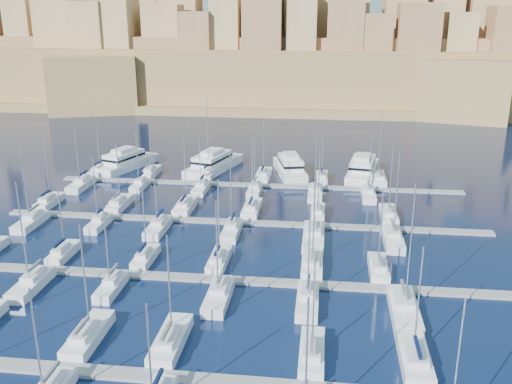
# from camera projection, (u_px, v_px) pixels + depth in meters

# --- Properties ---
(ground) EXTENTS (600.00, 600.00, 0.00)m
(ground) POSITION_uv_depth(u_px,v_px,m) (232.00, 246.00, 88.89)
(ground) COLOR black
(ground) RESTS_ON ground
(pontoon_near) EXTENTS (84.00, 2.00, 0.40)m
(pontoon_near) POSITION_uv_depth(u_px,v_px,m) (176.00, 378.00, 56.69)
(pontoon_near) COLOR slate
(pontoon_near) RESTS_ON ground
(pontoon_mid_near) EXTENTS (84.00, 2.00, 0.40)m
(pontoon_mid_near) POSITION_uv_depth(u_px,v_px,m) (217.00, 279.00, 77.49)
(pontoon_mid_near) COLOR slate
(pontoon_mid_near) RESTS_ON ground
(pontoon_mid_far) EXTENTS (84.00, 2.00, 0.40)m
(pontoon_mid_far) POSITION_uv_depth(u_px,v_px,m) (241.00, 222.00, 98.28)
(pontoon_mid_far) COLOR slate
(pontoon_mid_far) RESTS_ON ground
(pontoon_far) EXTENTS (84.00, 2.00, 0.40)m
(pontoon_far) POSITION_uv_depth(u_px,v_px,m) (257.00, 185.00, 119.07)
(pontoon_far) COLOR slate
(pontoon_far) RESTS_ON ground
(sailboat_2) EXTENTS (2.79, 9.31, 13.99)m
(sailboat_2) POSITION_uv_depth(u_px,v_px,m) (88.00, 335.00, 63.10)
(sailboat_2) COLOR silver
(sailboat_2) RESTS_ON ground
(sailboat_3) EXTENTS (2.87, 9.57, 13.19)m
(sailboat_3) POSITION_uv_depth(u_px,v_px,m) (171.00, 341.00, 62.12)
(sailboat_3) COLOR silver
(sailboat_3) RESTS_ON ground
(sailboat_4) EXTENTS (2.58, 8.59, 12.37)m
(sailboat_4) POSITION_uv_depth(u_px,v_px,m) (312.00, 353.00, 59.87)
(sailboat_4) COLOR silver
(sailboat_4) RESTS_ON ground
(sailboat_5) EXTENTS (2.96, 9.85, 13.20)m
(sailboat_5) POSITION_uv_depth(u_px,v_px,m) (414.00, 357.00, 59.20)
(sailboat_5) COLOR silver
(sailboat_5) RESTS_ON ground
(sailboat_13) EXTENTS (2.32, 7.73, 11.28)m
(sailboat_13) POSITION_uv_depth(u_px,v_px,m) (63.00, 253.00, 84.66)
(sailboat_13) COLOR silver
(sailboat_13) RESTS_ON ground
(sailboat_14) EXTENTS (2.32, 7.73, 11.88)m
(sailboat_14) POSITION_uv_depth(u_px,v_px,m) (145.00, 257.00, 83.19)
(sailboat_14) COLOR silver
(sailboat_14) RESTS_ON ground
(sailboat_15) EXTENTS (2.48, 8.28, 13.00)m
(sailboat_15) POSITION_uv_depth(u_px,v_px,m) (219.00, 260.00, 82.16)
(sailboat_15) COLOR silver
(sailboat_15) RESTS_ON ground
(sailboat_16) EXTENTS (2.93, 9.77, 14.83)m
(sailboat_16) POSITION_uv_depth(u_px,v_px,m) (312.00, 263.00, 81.27)
(sailboat_16) COLOR silver
(sailboat_16) RESTS_ON ground
(sailboat_17) EXTENTS (2.54, 8.48, 11.89)m
(sailboat_17) POSITION_uv_depth(u_px,v_px,m) (378.00, 268.00, 79.60)
(sailboat_17) COLOR silver
(sailboat_17) RESTS_ON ground
(sailboat_19) EXTENTS (2.68, 8.94, 15.20)m
(sailboat_19) POSITION_uv_depth(u_px,v_px,m) (32.00, 284.00, 75.05)
(sailboat_19) COLOR silver
(sailboat_19) RESTS_ON ground
(sailboat_20) EXTENTS (2.29, 7.64, 12.15)m
(sailboat_20) POSITION_uv_depth(u_px,v_px,m) (111.00, 286.00, 74.41)
(sailboat_20) COLOR silver
(sailboat_20) RESTS_ON ground
(sailboat_21) EXTENTS (2.79, 9.31, 13.77)m
(sailboat_21) POSITION_uv_depth(u_px,v_px,m) (219.00, 296.00, 71.93)
(sailboat_21) COLOR silver
(sailboat_21) RESTS_ON ground
(sailboat_22) EXTENTS (2.69, 8.95, 13.44)m
(sailboat_22) POSITION_uv_depth(u_px,v_px,m) (308.00, 300.00, 70.79)
(sailboat_22) COLOR silver
(sailboat_22) RESTS_ON ground
(sailboat_23) EXTENTS (3.21, 10.69, 17.21)m
(sailboat_23) POSITION_uv_depth(u_px,v_px,m) (404.00, 309.00, 68.61)
(sailboat_23) COLOR silver
(sailboat_23) RESTS_ON ground
(sailboat_24) EXTENTS (2.51, 8.37, 13.57)m
(sailboat_24) POSITION_uv_depth(u_px,v_px,m) (49.00, 201.00, 107.30)
(sailboat_24) COLOR silver
(sailboat_24) RESTS_ON ground
(sailboat_25) EXTENTS (2.68, 8.94, 12.61)m
(sailboat_25) POSITION_uv_depth(u_px,v_px,m) (119.00, 204.00, 105.96)
(sailboat_25) COLOR silver
(sailboat_25) RESTS_ON ground
(sailboat_26) EXTENTS (2.91, 9.71, 16.83)m
(sailboat_26) POSITION_uv_depth(u_px,v_px,m) (186.00, 206.00, 104.84)
(sailboat_26) COLOR silver
(sailboat_26) RESTS_ON ground
(sailboat_27) EXTENTS (2.85, 9.51, 14.17)m
(sailboat_27) POSITION_uv_depth(u_px,v_px,m) (252.00, 209.00, 103.31)
(sailboat_27) COLOR silver
(sailboat_27) RESTS_ON ground
(sailboat_28) EXTENTS (2.41, 8.03, 12.71)m
(sailboat_28) POSITION_uv_depth(u_px,v_px,m) (318.00, 213.00, 101.23)
(sailboat_28) COLOR silver
(sailboat_28) RESTS_ON ground
(sailboat_29) EXTENTS (2.72, 9.06, 13.51)m
(sailboat_29) POSITION_uv_depth(u_px,v_px,m) (389.00, 215.00, 100.25)
(sailboat_29) COLOR silver
(sailboat_29) RESTS_ON ground
(sailboat_30) EXTENTS (2.71, 9.03, 15.27)m
(sailboat_30) POSITION_uv_depth(u_px,v_px,m) (31.00, 221.00, 97.16)
(sailboat_30) COLOR silver
(sailboat_30) RESTS_ON ground
(sailboat_31) EXTENTS (2.27, 7.57, 12.69)m
(sailboat_31) POSITION_uv_depth(u_px,v_px,m) (99.00, 223.00, 96.46)
(sailboat_31) COLOR silver
(sailboat_31) RESTS_ON ground
(sailboat_32) EXTENTS (2.68, 8.94, 13.89)m
(sailboat_32) POSITION_uv_depth(u_px,v_px,m) (158.00, 227.00, 94.59)
(sailboat_32) COLOR silver
(sailboat_32) RESTS_ON ground
(sailboat_33) EXTENTS (2.56, 8.55, 14.14)m
(sailboat_33) POSITION_uv_depth(u_px,v_px,m) (232.00, 230.00, 93.32)
(sailboat_33) COLOR silver
(sailboat_33) RESTS_ON ground
(sailboat_34) EXTENTS (3.30, 11.00, 16.03)m
(sailboat_34) POSITION_uv_depth(u_px,v_px,m) (314.00, 236.00, 90.60)
(sailboat_34) COLOR silver
(sailboat_34) RESTS_ON ground
(sailboat_35) EXTENTS (2.88, 9.60, 15.46)m
(sailboat_35) POSITION_uv_depth(u_px,v_px,m) (393.00, 239.00, 89.80)
(sailboat_35) COLOR silver
(sailboat_35) RESTS_ON ground
(sailboat_36) EXTENTS (2.39, 7.97, 11.64)m
(sailboat_36) POSITION_uv_depth(u_px,v_px,m) (99.00, 171.00, 127.78)
(sailboat_36) COLOR silver
(sailboat_36) RESTS_ON ground
(sailboat_37) EXTENTS (2.56, 8.54, 12.96)m
(sailboat_37) POSITION_uv_depth(u_px,v_px,m) (151.00, 172.00, 126.65)
(sailboat_37) COLOR silver
(sailboat_37) RESTS_ON ground
(sailboat_38) EXTENTS (3.15, 10.49, 17.77)m
(sailboat_38) POSITION_uv_depth(u_px,v_px,m) (208.00, 173.00, 126.04)
(sailboat_38) COLOR silver
(sailboat_38) RESTS_ON ground
(sailboat_39) EXTENTS (2.88, 9.61, 13.03)m
(sailboat_39) POSITION_uv_depth(u_px,v_px,m) (263.00, 175.00, 124.19)
(sailboat_39) COLOR silver
(sailboat_39) RESTS_ON ground
(sailboat_40) EXTENTS (2.55, 8.50, 12.55)m
(sailboat_40) POSITION_uv_depth(u_px,v_px,m) (322.00, 178.00, 122.20)
(sailboat_40) COLOR silver
(sailboat_40) RESTS_ON ground
(sailboat_41) EXTENTS (2.98, 9.92, 16.00)m
(sailboat_41) POSITION_uv_depth(u_px,v_px,m) (378.00, 179.00, 121.43)
(sailboat_41) COLOR silver
(sailboat_41) RESTS_ON ground
(sailboat_42) EXTENTS (2.84, 9.47, 13.30)m
(sailboat_42) POSITION_uv_depth(u_px,v_px,m) (81.00, 184.00, 117.81)
(sailboat_42) COLOR silver
(sailboat_42) RESTS_ON ground
(sailboat_43) EXTENTS (2.19, 7.30, 12.47)m
(sailboat_43) POSITION_uv_depth(u_px,v_px,m) (140.00, 185.00, 117.40)
(sailboat_43) COLOR silver
(sailboat_43) RESTS_ON ground
(sailboat_44) EXTENTS (2.49, 8.30, 11.39)m
(sailboat_44) POSITION_uv_depth(u_px,v_px,m) (201.00, 188.00, 115.40)
(sailboat_44) COLOR silver
(sailboat_44) RESTS_ON ground
(sailboat_45) EXTENTS (2.47, 8.24, 11.84)m
(sailboat_45) POSITION_uv_depth(u_px,v_px,m) (255.00, 190.00, 114.15)
(sailboat_45) COLOR silver
(sailboat_45) RESTS_ON ground
(sailboat_46) EXTENTS (2.75, 9.17, 12.28)m
(sailboat_46) POSITION_uv_depth(u_px,v_px,m) (315.00, 193.00, 112.30)
(sailboat_46) COLOR silver
(sailboat_46) RESTS_ON ground
(sailboat_47) EXTENTS (2.58, 8.61, 13.12)m
(sailboat_47) POSITION_uv_depth(u_px,v_px,m) (368.00, 195.00, 111.34)
(sailboat_47) COLOR silver
(sailboat_47) RESTS_ON ground
(motor_yacht_a) EXTENTS (10.92, 18.41, 5.25)m
(motor_yacht_a) POSITION_uv_depth(u_px,v_px,m) (126.00, 161.00, 131.79)
(motor_yacht_a) COLOR silver
(motor_yacht_a) RESTS_ON ground
(motor_yacht_b) EXTENTS (10.98, 20.39, 5.25)m
(motor_yacht_b) POSITION_uv_depth(u_px,v_px,m) (213.00, 163.00, 130.23)
(motor_yacht_b) COLOR silver
(motor_yacht_b) RESTS_ON ground
(motor_yacht_c) EXTENTS (8.92, 17.75, 5.25)m
(motor_yacht_c) POSITION_uv_depth(u_px,v_px,m) (290.00, 167.00, 127.02)
(motor_yacht_c) COLOR silver
(motor_yacht_c) RESTS_ON ground
(motor_yacht_d) EXTENTS (8.39, 19.17, 5.25)m
(motor_yacht_d) POSITION_uv_depth(u_px,v_px,m) (363.00, 169.00, 125.82)
(motor_yacht_d) COLOR silver
(motor_yacht_d) RESTS_ON ground
(fortified_city) EXTENTS (460.00, 108.95, 59.52)m
(fortified_city) POSITION_uv_depth(u_px,v_px,m) (293.00, 63.00, 231.16)
(fortified_city) COLOR brown
(fortified_city) RESTS_ON ground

